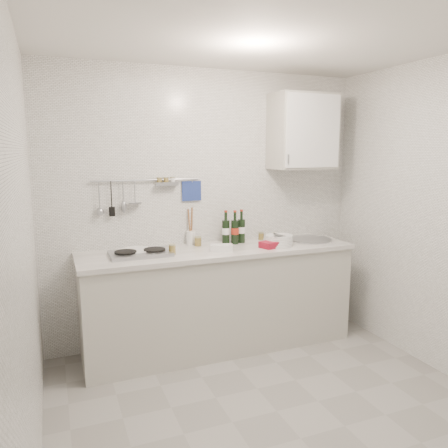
% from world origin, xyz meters
% --- Properties ---
extents(floor, '(3.00, 3.00, 0.00)m').
position_xyz_m(floor, '(0.00, 0.00, 0.00)').
color(floor, gray).
rests_on(floor, ground).
extents(ceiling, '(3.00, 3.00, 0.00)m').
position_xyz_m(ceiling, '(0.00, 0.00, 2.50)').
color(ceiling, silver).
rests_on(ceiling, back_wall).
extents(back_wall, '(3.00, 0.02, 2.50)m').
position_xyz_m(back_wall, '(0.00, 1.40, 1.25)').
color(back_wall, silver).
rests_on(back_wall, floor).
extents(wall_left, '(0.02, 2.80, 2.50)m').
position_xyz_m(wall_left, '(-1.50, 0.00, 1.25)').
color(wall_left, silver).
rests_on(wall_left, floor).
extents(counter, '(2.44, 0.64, 0.96)m').
position_xyz_m(counter, '(0.01, 1.10, 0.43)').
color(counter, '#AFADA2').
rests_on(counter, floor).
extents(wall_rail, '(0.98, 0.09, 0.34)m').
position_xyz_m(wall_rail, '(-0.60, 1.37, 1.43)').
color(wall_rail, '#93969B').
rests_on(wall_rail, back_wall).
extents(wall_cabinet, '(0.60, 0.38, 0.70)m').
position_xyz_m(wall_cabinet, '(0.90, 1.22, 1.95)').
color(wall_cabinet, '#AFADA2').
rests_on(wall_cabinet, back_wall).
extents(plate_stack_hob, '(0.28, 0.28, 0.03)m').
position_xyz_m(plate_stack_hob, '(-0.73, 1.17, 0.94)').
color(plate_stack_hob, '#4D60B0').
rests_on(plate_stack_hob, counter).
extents(plate_stack_sink, '(0.30, 0.29, 0.10)m').
position_xyz_m(plate_stack_sink, '(0.55, 1.02, 0.96)').
color(plate_stack_sink, white).
rests_on(plate_stack_sink, counter).
extents(wine_bottles, '(0.23, 0.10, 0.31)m').
position_xyz_m(wine_bottles, '(0.20, 1.24, 1.07)').
color(wine_bottles, black).
rests_on(wine_bottles, counter).
extents(butter_dish, '(0.21, 0.16, 0.06)m').
position_xyz_m(butter_dish, '(-0.02, 0.99, 0.95)').
color(butter_dish, white).
rests_on(butter_dish, counter).
extents(strawberry_punnet, '(0.17, 0.17, 0.06)m').
position_xyz_m(strawberry_punnet, '(0.42, 0.95, 0.95)').
color(strawberry_punnet, '#A61227').
rests_on(strawberry_punnet, counter).
extents(utensil_crock, '(0.08, 0.08, 0.35)m').
position_xyz_m(utensil_crock, '(-0.18, 1.35, 1.00)').
color(utensil_crock, white).
rests_on(utensil_crock, counter).
extents(jar_a, '(0.06, 0.06, 0.09)m').
position_xyz_m(jar_a, '(-0.14, 1.27, 0.96)').
color(jar_a, olive).
rests_on(jar_a, counter).
extents(jar_b, '(0.06, 0.06, 0.07)m').
position_xyz_m(jar_b, '(0.52, 1.31, 0.96)').
color(jar_b, olive).
rests_on(jar_b, counter).
extents(jar_c, '(0.06, 0.06, 0.08)m').
position_xyz_m(jar_c, '(0.61, 1.19, 0.96)').
color(jar_c, olive).
rests_on(jar_c, counter).
extents(jar_d, '(0.06, 0.06, 0.09)m').
position_xyz_m(jar_d, '(-0.45, 1.03, 0.96)').
color(jar_d, olive).
rests_on(jar_d, counter).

